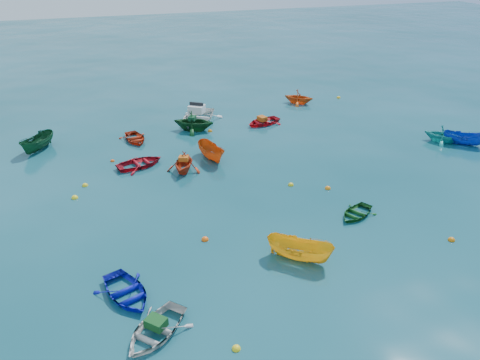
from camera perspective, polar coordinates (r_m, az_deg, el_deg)
name	(u,v)px	position (r m, az deg, el deg)	size (l,w,h in m)	color
ground	(270,229)	(24.27, 3.62, -6.00)	(160.00, 160.00, 0.00)	#093D45
dinghy_blue_sw	(127,296)	(20.70, -13.61, -13.62)	(2.18, 3.04, 0.63)	#0D14A8
dinghy_white_near	(155,334)	(18.90, -10.27, -18.00)	(2.16, 3.01, 0.63)	beige
dinghy_orange_w	(184,170)	(30.43, -6.81, 1.16)	(2.24, 2.60, 1.37)	#B82F11
sampan_yellow_mid	(299,259)	(22.30, 7.22, -9.57)	(1.20, 3.19, 1.23)	yellow
dinghy_green_e	(356,215)	(26.13, 13.91, -4.21)	(1.72, 2.41, 0.50)	#12511A
dinghy_cyan_se	(442,142)	(37.70, 23.35, 4.31)	(2.23, 2.58, 1.36)	teal
dinghy_red_nw	(140,166)	(31.51, -12.07, 1.68)	(2.19, 3.06, 0.63)	#A80E1A
sampan_orange_n	(212,159)	(31.89, -3.47, 2.58)	(1.17, 3.10, 1.20)	#CB5113
dinghy_green_n	(194,130)	(36.99, -5.64, 6.07)	(2.70, 3.13, 1.65)	#0F411A
dinghy_red_ne	(263,124)	(38.15, 2.82, 6.84)	(2.12, 2.97, 0.62)	red
sampan_blue_far	(463,144)	(37.84, 25.51, 3.95)	(1.08, 2.87, 1.11)	#0D32AC
dinghy_red_far	(135,141)	(35.67, -12.65, 4.70)	(2.01, 2.80, 0.58)	#AF280E
dinghy_orange_far	(298,103)	(43.51, 7.12, 9.27)	(2.25, 2.61, 1.37)	#DC5414
sampan_green_far	(39,150)	(36.16, -23.27, 3.39)	(1.20, 3.20, 1.24)	#104423
motorboat_white	(197,122)	(38.63, -5.23, 7.02)	(3.41, 4.77, 1.59)	white
tarp_green_a	(156,323)	(18.61, -10.20, -16.74)	(0.75, 0.57, 0.36)	#134E1C
tarp_orange_a	(184,158)	(30.12, -6.88, 2.62)	(0.61, 0.46, 0.30)	#C95A14
tarp_green_b	(192,118)	(36.67, -5.86, 7.51)	(0.67, 0.50, 0.32)	#114624
tarp_orange_b	(262,119)	(37.92, 2.72, 7.50)	(0.73, 0.55, 0.36)	#B85112
buoy_or_a	(205,240)	(23.48, -4.29, -7.30)	(0.37, 0.37, 0.37)	#FF5B0D
buoy_ye_a	(236,349)	(18.12, -0.46, -19.91)	(0.33, 0.33, 0.33)	yellow
buoy_or_b	(451,240)	(25.64, 24.36, -6.72)	(0.35, 0.35, 0.35)	orange
buoy_ye_b	(75,198)	(28.63, -19.49, -2.11)	(0.38, 0.38, 0.38)	yellow
buoy_or_c	(113,161)	(32.63, -15.28, 2.21)	(0.29, 0.29, 0.29)	#E74F0C
buoy_ye_c	(291,185)	(28.56, 6.22, -0.65)	(0.34, 0.34, 0.34)	yellow
buoy_or_d	(328,189)	(28.49, 10.65, -1.06)	(0.35, 0.35, 0.35)	orange
buoy_ye_d	(85,186)	(29.85, -18.36, -0.68)	(0.35, 0.35, 0.35)	yellow
buoy_or_e	(210,131)	(36.64, -3.68, 5.94)	(0.34, 0.34, 0.34)	orange
buoy_ye_e	(338,98)	(45.66, 11.92, 9.76)	(0.36, 0.36, 0.36)	yellow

